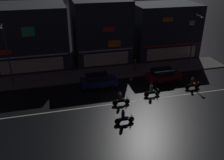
{
  "coord_description": "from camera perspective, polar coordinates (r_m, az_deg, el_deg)",
  "views": [
    {
      "loc": [
        -7.2,
        -21.79,
        13.61
      ],
      "look_at": [
        -1.05,
        2.55,
        1.58
      ],
      "focal_mm": 39.72,
      "sensor_mm": 36.0,
      "label": 1
    }
  ],
  "objects": [
    {
      "name": "storefront_right_block",
      "position": [
        40.24,
        11.75,
        11.23
      ],
      "size": [
        9.72,
        6.91,
        7.97
      ],
      "color": "#2D333D",
      "rests_on": "ground"
    },
    {
      "name": "streetlamp_west",
      "position": [
        30.64,
        -23.06,
        6.17
      ],
      "size": [
        0.44,
        1.64,
        7.38
      ],
      "color": "#47494C",
      "rests_on": "sidewalk_far"
    },
    {
      "name": "ground_plane",
      "position": [
        26.68,
        3.54,
        -5.13
      ],
      "size": [
        140.0,
        140.0,
        0.0
      ],
      "primitive_type": "plane",
      "color": "black"
    },
    {
      "name": "pedestrian_on_sidewalk",
      "position": [
        33.59,
        5.29,
        3.31
      ],
      "size": [
        0.38,
        0.38,
        1.73
      ],
      "rotation": [
        0.0,
        0.0,
        3.35
      ],
      "color": "brown",
      "rests_on": "sidewalk_far"
    },
    {
      "name": "storefront_left_block",
      "position": [
        37.78,
        -2.83,
        11.56
      ],
      "size": [
        7.92,
        8.58,
        8.94
      ],
      "color": "#2D333D",
      "rests_on": "ground"
    },
    {
      "name": "lane_divider_stripe",
      "position": [
        26.68,
        3.54,
        -5.12
      ],
      "size": [
        31.55,
        0.16,
        0.01
      ],
      "primitive_type": "cube",
      "color": "beige",
      "rests_on": "ground"
    },
    {
      "name": "storefront_center_block",
      "position": [
        37.32,
        -18.23,
        9.75
      ],
      "size": [
        10.04,
        8.72,
        8.45
      ],
      "color": "#2D333D",
      "rests_on": "ground"
    },
    {
      "name": "motorcycle_following",
      "position": [
        25.91,
        2.02,
        -4.48
      ],
      "size": [
        1.9,
        0.6,
        1.52
      ],
      "rotation": [
        0.0,
        0.0,
        3.02
      ],
      "color": "black",
      "rests_on": "ground"
    },
    {
      "name": "traffic_cone",
      "position": [
        31.49,
        4.42,
        0.46
      ],
      "size": [
        0.36,
        0.36,
        0.55
      ],
      "primitive_type": "cone",
      "color": "orange",
      "rests_on": "ground"
    },
    {
      "name": "motorcycle_opposite_lane",
      "position": [
        23.11,
        2.78,
        -8.6
      ],
      "size": [
        1.9,
        0.6,
        1.52
      ],
      "rotation": [
        0.0,
        0.0,
        3.25
      ],
      "color": "black",
      "rests_on": "ground"
    },
    {
      "name": "parked_car_trailing",
      "position": [
        31.42,
        11.7,
        1.11
      ],
      "size": [
        4.3,
        1.98,
        1.67
      ],
      "color": "maroon",
      "rests_on": "ground"
    },
    {
      "name": "motorcycle_lead",
      "position": [
        30.59,
        18.02,
        -0.86
      ],
      "size": [
        1.9,
        0.6,
        1.52
      ],
      "rotation": [
        0.0,
        0.0,
        0.07
      ],
      "color": "black",
      "rests_on": "ground"
    },
    {
      "name": "motorcycle_trailing_far",
      "position": [
        27.85,
        9.14,
        -2.54
      ],
      "size": [
        1.9,
        0.6,
        1.52
      ],
      "rotation": [
        0.0,
        0.0,
        0.12
      ],
      "color": "black",
      "rests_on": "ground"
    },
    {
      "name": "streetlamp_mid",
      "position": [
        36.19,
        18.37,
        9.52
      ],
      "size": [
        0.44,
        1.64,
        7.19
      ],
      "color": "#47494C",
      "rests_on": "sidewalk_far"
    },
    {
      "name": "sidewalk_far",
      "position": [
        33.42,
        -0.51,
        1.69
      ],
      "size": [
        33.21,
        4.08,
        0.14
      ],
      "primitive_type": "cube",
      "color": "#5B5954",
      "rests_on": "ground"
    },
    {
      "name": "parked_car_near_kerb",
      "position": [
        29.41,
        -3.18,
        -0.12
      ],
      "size": [
        4.3,
        1.98,
        1.67
      ],
      "color": "navy",
      "rests_on": "ground"
    }
  ]
}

